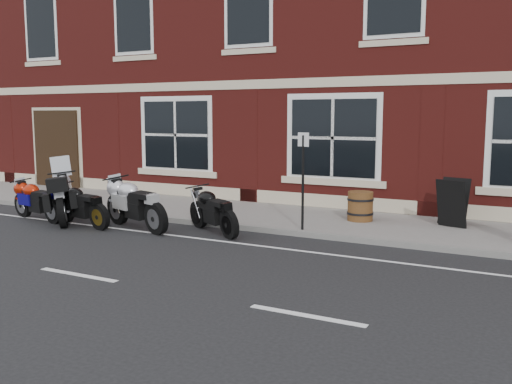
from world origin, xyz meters
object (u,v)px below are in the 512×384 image
at_px(barrel_planter, 360,206).
at_px(moto_naked_black, 213,209).
at_px(moto_sport_black, 81,204).
at_px(moto_sport_silver, 136,202).
at_px(parking_sign, 303,174).
at_px(moto_touring_silver, 66,195).
at_px(a_board_sign, 453,202).
at_px(moto_sport_red, 37,199).

bearing_deg(barrel_planter, moto_naked_black, -138.21).
xyz_separation_m(moto_sport_black, moto_sport_silver, (1.34, 0.34, 0.09)).
relative_size(moto_sport_black, parking_sign, 0.96).
bearing_deg(parking_sign, moto_naked_black, -141.18).
bearing_deg(moto_touring_silver, barrel_planter, -19.69).
xyz_separation_m(moto_touring_silver, moto_sport_black, (0.80, -0.30, -0.11)).
bearing_deg(a_board_sign, moto_naked_black, -134.84).
distance_m(moto_sport_silver, a_board_sign, 7.05).
relative_size(moto_sport_black, moto_sport_silver, 0.88).
bearing_deg(moto_sport_silver, moto_sport_black, 123.03).
relative_size(moto_sport_red, moto_sport_silver, 0.87).
bearing_deg(parking_sign, moto_touring_silver, -150.42).
distance_m(moto_sport_black, parking_sign, 5.21).
bearing_deg(barrel_planter, moto_touring_silver, -156.70).
height_order(moto_sport_black, parking_sign, parking_sign).
relative_size(moto_touring_silver, moto_sport_black, 0.91).
height_order(moto_sport_red, a_board_sign, a_board_sign).
bearing_deg(barrel_planter, moto_sport_black, -151.48).
distance_m(moto_sport_silver, moto_naked_black, 1.84).
relative_size(moto_sport_silver, moto_naked_black, 1.24).
xyz_separation_m(moto_sport_red, a_board_sign, (9.20, 3.34, 0.14)).
bearing_deg(moto_sport_silver, moto_naked_black, -57.33).
bearing_deg(moto_touring_silver, moto_sport_black, -63.25).
bearing_deg(moto_sport_black, moto_naked_black, -64.49).
distance_m(moto_sport_red, a_board_sign, 9.79).
relative_size(moto_sport_black, barrel_planter, 2.92).
height_order(a_board_sign, parking_sign, parking_sign).
distance_m(moto_sport_black, a_board_sign, 8.41).
height_order(moto_sport_red, moto_naked_black, moto_naked_black).
xyz_separation_m(moto_touring_silver, moto_naked_black, (3.92, 0.50, -0.10)).
xyz_separation_m(moto_sport_black, parking_sign, (4.93, 1.49, 0.80)).
relative_size(a_board_sign, parking_sign, 0.51).
xyz_separation_m(barrel_planter, parking_sign, (-0.76, -1.61, 0.86)).
bearing_deg(moto_sport_red, moto_sport_black, -80.95).
height_order(moto_sport_silver, barrel_planter, moto_sport_silver).
distance_m(moto_sport_red, moto_naked_black, 4.68).
bearing_deg(a_board_sign, moto_sport_silver, -138.81).
height_order(moto_naked_black, parking_sign, parking_sign).
bearing_deg(moto_naked_black, parking_sign, -39.50).
xyz_separation_m(moto_sport_red, moto_sport_silver, (2.84, 0.30, 0.09)).
distance_m(moto_sport_silver, parking_sign, 3.84).
distance_m(moto_sport_black, barrel_planter, 6.48).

